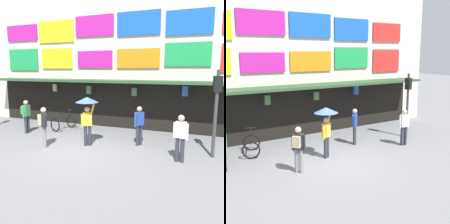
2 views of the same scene
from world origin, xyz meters
The scene contains 9 objects.
ground_plane centered at (0.00, 0.00, 0.00)m, with size 80.00×80.00×0.00m, color slate.
shopfront centered at (0.00, 4.57, 3.96)m, with size 18.00×2.60×8.00m.
traffic_light_far centered at (5.00, 0.94, 2.14)m, with size 0.33×0.35×3.20m.
bicycle_parked centered at (-2.41, 2.44, 0.39)m, with size 1.03×1.32×1.05m.
pedestrian_in_purple centered at (2.08, 1.32, 0.95)m, with size 0.38×0.46×1.68m.
pedestrian_in_green centered at (-1.54, -0.37, 0.98)m, with size 0.47×0.47×1.68m.
pedestrian_with_umbrella centered at (0.07, 0.45, 1.64)m, with size 0.96×0.96×2.08m.
pedestrian_in_yellow centered at (3.91, -0.01, 0.95)m, with size 0.52×0.28×1.68m.
pedestrian_in_blue centered at (-3.78, 1.18, 0.98)m, with size 0.36×0.53×1.68m.
Camera 1 is at (4.66, -8.34, 3.21)m, focal length 38.65 mm.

